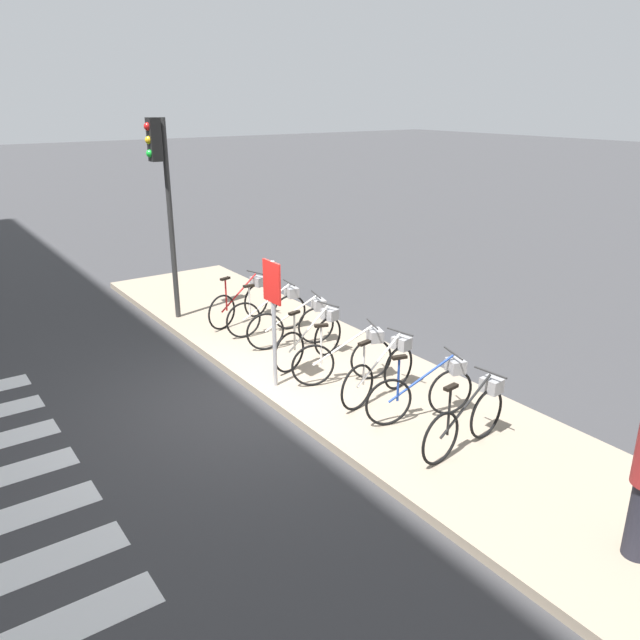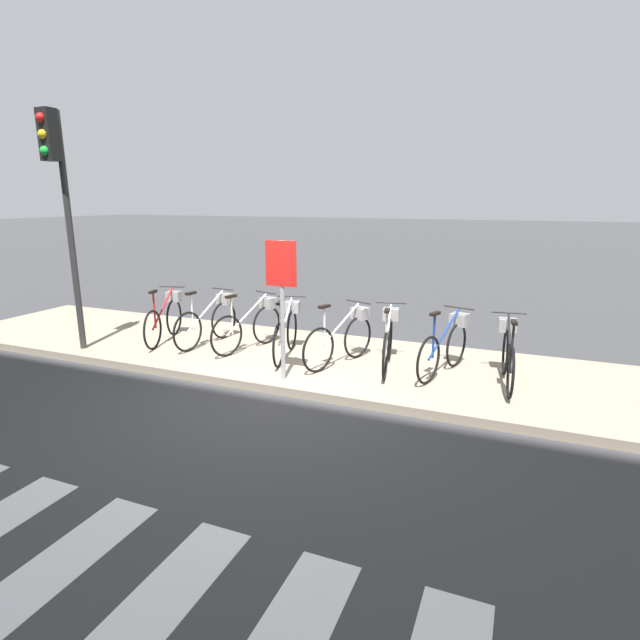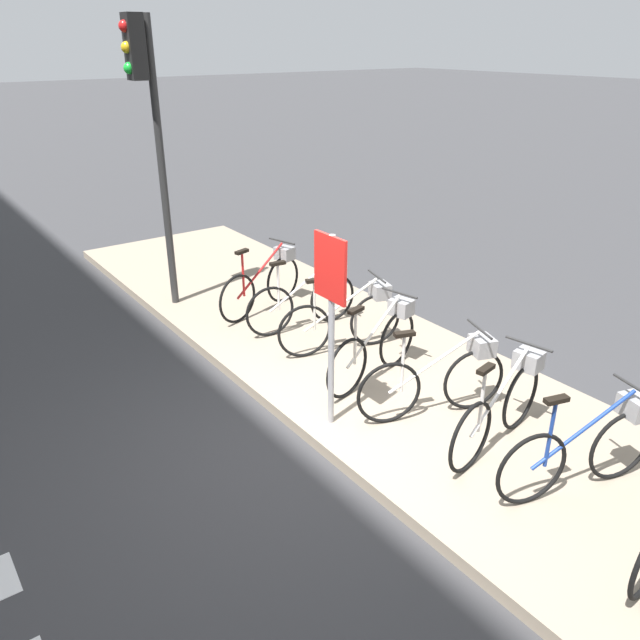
# 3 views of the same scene
# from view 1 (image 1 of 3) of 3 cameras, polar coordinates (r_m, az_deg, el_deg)

# --- Properties ---
(ground_plane) EXTENTS (120.00, 120.00, 0.00)m
(ground_plane) POSITION_cam_1_polar(r_m,az_deg,el_deg) (9.29, -5.47, -7.19)
(ground_plane) COLOR #38383A
(sidewalk) EXTENTS (13.94, 2.81, 0.12)m
(sidewalk) POSITION_cam_1_polar(r_m,az_deg,el_deg) (9.95, 1.55, -4.81)
(sidewalk) COLOR gray
(sidewalk) RESTS_ON ground_plane
(parked_bicycle_0) EXTENTS (0.59, 1.52, 0.97)m
(parked_bicycle_0) POSITION_cam_1_polar(r_m,az_deg,el_deg) (11.95, -7.05, 1.82)
(parked_bicycle_0) COLOR black
(parked_bicycle_0) RESTS_ON sidewalk
(parked_bicycle_1) EXTENTS (0.46, 1.57, 0.97)m
(parked_bicycle_1) POSITION_cam_1_polar(r_m,az_deg,el_deg) (11.33, -4.45, 0.91)
(parked_bicycle_1) COLOR black
(parked_bicycle_1) RESTS_ON sidewalk
(parked_bicycle_2) EXTENTS (0.57, 1.53, 0.97)m
(parked_bicycle_2) POSITION_cam_1_polar(r_m,az_deg,el_deg) (10.68, -2.19, -0.23)
(parked_bicycle_2) COLOR black
(parked_bicycle_2) RESTS_ON sidewalk
(parked_bicycle_3) EXTENTS (0.53, 1.54, 0.97)m
(parked_bicycle_3) POSITION_cam_1_polar(r_m,az_deg,el_deg) (10.03, -0.64, -1.54)
(parked_bicycle_3) COLOR black
(parked_bicycle_3) RESTS_ON sidewalk
(parked_bicycle_4) EXTENTS (0.66, 1.49, 0.97)m
(parked_bicycle_4) POSITION_cam_1_polar(r_m,az_deg,el_deg) (9.33, 2.63, -3.25)
(parked_bicycle_4) COLOR black
(parked_bicycle_4) RESTS_ON sidewalk
(parked_bicycle_5) EXTENTS (0.47, 1.56, 0.97)m
(parked_bicycle_5) POSITION_cam_1_polar(r_m,az_deg,el_deg) (8.91, 5.78, -4.47)
(parked_bicycle_5) COLOR black
(parked_bicycle_5) RESTS_ON sidewalk
(parked_bicycle_6) EXTENTS (0.58, 1.52, 0.97)m
(parked_bicycle_6) POSITION_cam_1_polar(r_m,az_deg,el_deg) (8.39, 9.74, -6.26)
(parked_bicycle_6) COLOR black
(parked_bicycle_6) RESTS_ON sidewalk
(parked_bicycle_7) EXTENTS (0.46, 1.57, 0.97)m
(parked_bicycle_7) POSITION_cam_1_polar(r_m,az_deg,el_deg) (7.84, 13.53, -8.51)
(parked_bicycle_7) COLOR black
(parked_bicycle_7) RESTS_ON sidewalk
(traffic_light) EXTENTS (0.24, 0.40, 3.74)m
(traffic_light) POSITION_cam_1_polar(r_m,az_deg,el_deg) (11.94, -14.29, 12.42)
(traffic_light) COLOR #2D2D2D
(traffic_light) RESTS_ON sidewalk
(sign_post) EXTENTS (0.44, 0.07, 1.91)m
(sign_post) POSITION_cam_1_polar(r_m,az_deg,el_deg) (8.92, -4.33, 1.61)
(sign_post) COLOR #99999E
(sign_post) RESTS_ON sidewalk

